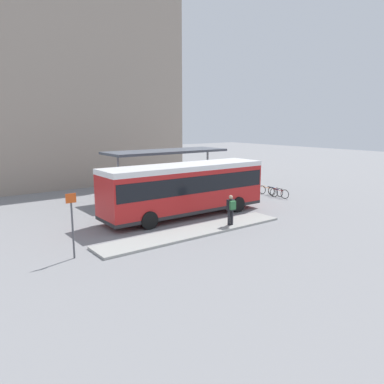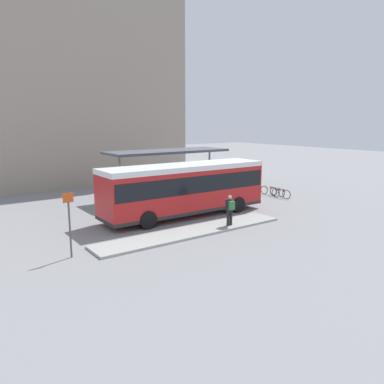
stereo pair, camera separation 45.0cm
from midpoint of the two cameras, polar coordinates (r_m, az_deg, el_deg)
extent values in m
plane|color=gray|center=(23.09, -1.60, -3.63)|extent=(120.00, 120.00, 0.00)
cube|color=#9E9E99|center=(19.61, -0.22, -6.05)|extent=(10.93, 1.80, 0.12)
cube|color=red|center=(22.71, -1.63, 0.68)|extent=(10.53, 2.61, 2.83)
cube|color=white|center=(22.53, -1.64, 3.84)|extent=(10.55, 2.63, 0.30)
cube|color=black|center=(22.66, -1.63, 1.52)|extent=(10.32, 2.64, 0.99)
cube|color=black|center=(25.99, 7.87, 2.61)|extent=(0.10, 2.34, 1.09)
cube|color=#28282B|center=(22.98, -1.61, -2.55)|extent=(10.54, 2.62, 0.20)
cylinder|color=black|center=(25.85, 2.75, -0.96)|extent=(0.99, 0.29, 0.99)
cylinder|color=black|center=(24.06, 6.44, -1.90)|extent=(0.99, 0.29, 0.99)
cylinder|color=black|center=(22.37, -10.28, -2.96)|extent=(0.99, 0.29, 0.99)
cylinder|color=black|center=(20.28, -7.19, -4.29)|extent=(0.99, 0.29, 0.99)
cylinder|color=#232328|center=(20.56, 5.03, -3.95)|extent=(0.15, 0.15, 0.81)
cylinder|color=#232328|center=(20.65, 5.47, -3.89)|extent=(0.15, 0.15, 0.81)
cube|color=black|center=(20.44, 5.28, -1.99)|extent=(0.44, 0.30, 0.61)
cube|color=#337542|center=(20.25, 5.59, -2.02)|extent=(0.34, 0.26, 0.46)
sphere|color=tan|center=(20.34, 5.31, -0.78)|extent=(0.22, 0.22, 0.22)
torus|color=black|center=(29.37, 11.95, -0.07)|extent=(0.13, 0.71, 0.71)
torus|color=black|center=(28.86, 13.52, -0.32)|extent=(0.13, 0.71, 0.71)
cylinder|color=red|center=(29.07, 12.74, 0.25)|extent=(0.13, 0.74, 0.04)
cylinder|color=red|center=(28.99, 13.02, 0.10)|extent=(0.04, 0.04, 0.35)
cube|color=black|center=(28.96, 13.04, 0.43)|extent=(0.09, 0.19, 0.04)
cylinder|color=red|center=(29.26, 12.12, 0.51)|extent=(0.48, 0.09, 0.03)
torus|color=black|center=(30.16, 11.57, 0.17)|extent=(0.08, 0.66, 0.65)
torus|color=black|center=(29.56, 12.79, -0.09)|extent=(0.08, 0.66, 0.65)
cylinder|color=#2847AD|center=(29.82, 12.19, 0.45)|extent=(0.07, 0.69, 0.04)
cylinder|color=#2847AD|center=(29.72, 12.41, 0.30)|extent=(0.04, 0.04, 0.32)
cube|color=black|center=(29.69, 12.42, 0.60)|extent=(0.08, 0.18, 0.04)
cylinder|color=#2847AD|center=(30.05, 11.71, 0.69)|extent=(0.48, 0.06, 0.03)
torus|color=black|center=(30.44, 10.23, 0.35)|extent=(0.11, 0.69, 0.68)
torus|color=black|center=(29.90, 11.64, 0.11)|extent=(0.11, 0.69, 0.68)
cylinder|color=orange|center=(30.13, 10.94, 0.65)|extent=(0.10, 0.72, 0.04)
cylinder|color=orange|center=(30.04, 11.19, 0.50)|extent=(0.04, 0.04, 0.33)
cube|color=black|center=(30.02, 11.20, 0.81)|extent=(0.09, 0.19, 0.04)
cylinder|color=orange|center=(30.34, 10.39, 0.89)|extent=(0.48, 0.08, 0.03)
cube|color=#4C515B|center=(28.25, -4.37, 6.20)|extent=(9.40, 3.15, 0.18)
cylinder|color=gray|center=(26.53, -11.59, 1.80)|extent=(0.16, 0.16, 3.42)
cylinder|color=gray|center=(30.77, 1.95, 3.21)|extent=(0.16, 0.16, 3.42)
cylinder|color=slate|center=(27.07, 1.24, -0.82)|extent=(0.83, 0.83, 0.62)
sphere|color=#337F38|center=(26.94, 1.25, 0.57)|extent=(0.95, 0.95, 0.95)
cylinder|color=#4C4C51|center=(16.58, -18.45, -5.65)|extent=(0.08, 0.08, 2.40)
cube|color=#D84C19|center=(16.26, -18.74, -0.90)|extent=(0.44, 0.03, 0.40)
cube|color=gray|center=(40.09, -21.20, 15.80)|extent=(21.76, 13.47, 19.54)
camera|label=1|loc=(0.22, -90.56, -0.11)|focal=35.00mm
camera|label=2|loc=(0.22, 89.44, 0.11)|focal=35.00mm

